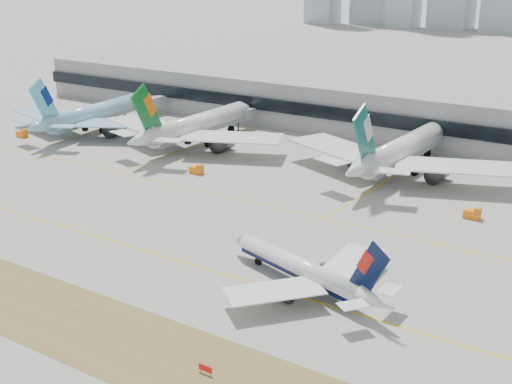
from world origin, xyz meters
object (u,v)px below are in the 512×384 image
Objects in this scene: widebody_korean at (91,115)px; widebody_cathay at (401,151)px; taxiing_airliner at (305,270)px; terminal at (401,108)px; widebody_eva at (195,126)px.

widebody_korean is 0.92× the size of widebody_cathay.
taxiing_airliner is at bearing -125.16° from widebody_korean.
terminal is at bearing -62.64° from widebody_korean.
widebody_korean is (-114.10, 59.28, 2.31)m from taxiing_airliner.
widebody_cathay is 0.23× the size of terminal.
widebody_eva is at bearing -23.81° from taxiing_airliner.
taxiing_airliner is 0.62× the size of widebody_cathay.
widebody_cathay is (-13.74, 71.90, 2.76)m from taxiing_airliner.
terminal is (42.96, 51.78, 1.62)m from widebody_eva.
taxiing_airliner is 99.56m from widebody_eva.
widebody_eva reaches higher than terminal.
widebody_eva is 62.36m from widebody_cathay.
widebody_cathay reaches higher than taxiing_airliner.
taxiing_airliner is 0.14× the size of terminal.
widebody_korean reaches higher than terminal.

